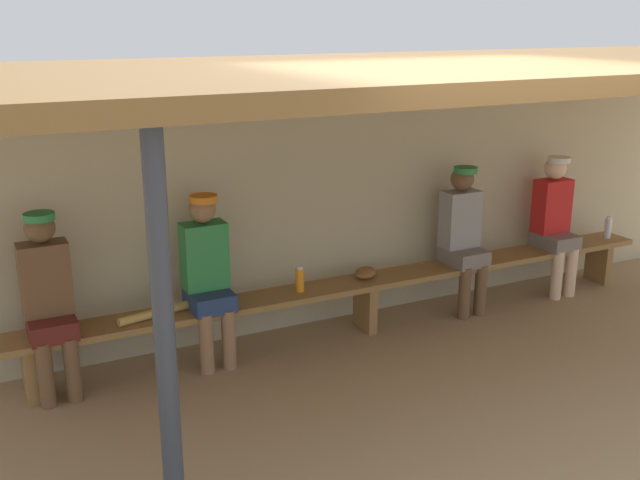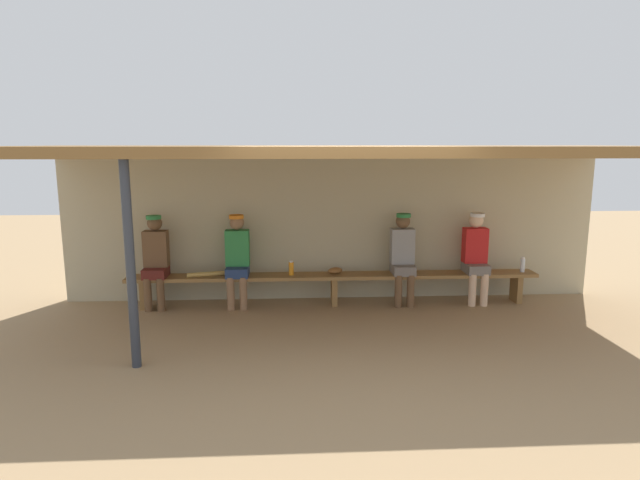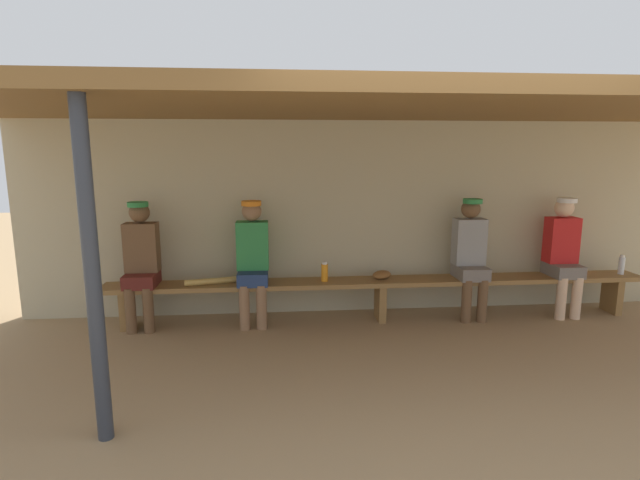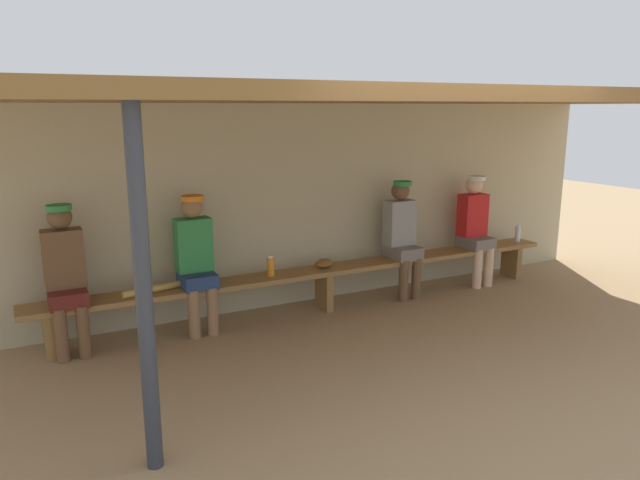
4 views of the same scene
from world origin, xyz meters
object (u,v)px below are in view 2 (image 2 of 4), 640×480
(support_post, at_px, (130,266))
(player_leftmost, at_px, (156,257))
(bench, at_px, (334,279))
(water_bottle_orange, at_px, (291,268))
(player_in_blue, at_px, (237,256))
(player_shirtless_tan, at_px, (403,254))
(baseball_bat, at_px, (215,274))
(water_bottle_green, at_px, (523,265))
(player_rightmost, at_px, (476,253))
(baseball_glove_tan, at_px, (335,271))

(support_post, xyz_separation_m, player_leftmost, (-0.28, 2.10, -0.35))
(bench, relative_size, water_bottle_orange, 28.06)
(water_bottle_orange, bearing_deg, player_in_blue, 179.23)
(player_shirtless_tan, bearing_deg, baseball_bat, -179.93)
(water_bottle_orange, relative_size, baseball_bat, 0.27)
(baseball_bat, bearing_deg, player_shirtless_tan, -12.35)
(support_post, relative_size, player_shirtless_tan, 1.64)
(support_post, bearing_deg, player_shirtless_tan, 32.53)
(bench, distance_m, player_shirtless_tan, 1.07)
(player_leftmost, distance_m, water_bottle_green, 5.39)
(support_post, height_order, player_in_blue, support_post)
(player_in_blue, height_order, baseball_bat, player_in_blue)
(support_post, bearing_deg, bench, 42.56)
(support_post, xyz_separation_m, baseball_bat, (0.56, 2.10, -0.61))
(player_leftmost, distance_m, player_rightmost, 4.67)
(support_post, relative_size, player_leftmost, 1.64)
(support_post, xyz_separation_m, bench, (2.29, 2.10, -0.71))
(player_leftmost, xyz_separation_m, baseball_glove_tan, (2.59, 0.04, -0.24))
(player_rightmost, height_order, water_bottle_green, player_rightmost)
(player_leftmost, xyz_separation_m, water_bottle_green, (5.39, -0.01, -0.18))
(support_post, bearing_deg, player_rightmost, 25.60)
(water_bottle_orange, bearing_deg, player_rightmost, 0.22)
(bench, bearing_deg, baseball_glove_tan, 64.84)
(support_post, relative_size, bench, 0.37)
(bench, relative_size, baseball_glove_tan, 25.00)
(player_shirtless_tan, xyz_separation_m, water_bottle_orange, (-1.64, -0.01, -0.19))
(player_leftmost, bearing_deg, support_post, -82.40)
(player_rightmost, relative_size, water_bottle_green, 6.00)
(player_rightmost, relative_size, player_in_blue, 1.00)
(player_leftmost, bearing_deg, water_bottle_green, -0.15)
(water_bottle_orange, distance_m, baseball_bat, 1.10)
(water_bottle_green, bearing_deg, water_bottle_orange, 179.95)
(water_bottle_orange, distance_m, water_bottle_green, 3.45)
(support_post, height_order, baseball_glove_tan, support_post)
(player_leftmost, bearing_deg, baseball_glove_tan, 0.81)
(bench, height_order, water_bottle_orange, water_bottle_orange)
(player_in_blue, height_order, water_bottle_orange, player_in_blue)
(support_post, height_order, baseball_bat, support_post)
(player_rightmost, bearing_deg, player_in_blue, 180.00)
(player_shirtless_tan, relative_size, baseball_glove_tan, 5.60)
(bench, bearing_deg, baseball_bat, -180.00)
(bench, height_order, baseball_glove_tan, baseball_glove_tan)
(baseball_bat, bearing_deg, baseball_glove_tan, -11.12)
(water_bottle_orange, relative_size, baseball_glove_tan, 0.89)
(support_post, distance_m, bench, 3.19)
(player_in_blue, xyz_separation_m, water_bottle_orange, (0.78, -0.01, -0.19))
(baseball_glove_tan, bearing_deg, water_bottle_green, -37.40)
(player_in_blue, bearing_deg, baseball_bat, -179.37)
(support_post, height_order, water_bottle_green, support_post)
(player_leftmost, height_order, water_bottle_orange, player_leftmost)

